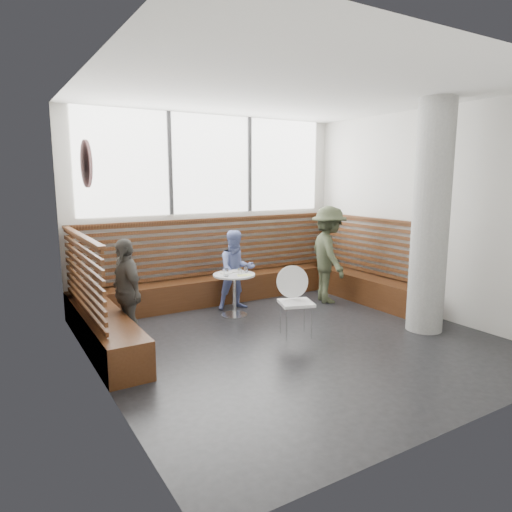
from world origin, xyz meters
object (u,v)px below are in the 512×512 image
child_left (126,292)px  cafe_table (234,286)px  cafe_chair (293,295)px  child_back (236,270)px  adult_man (328,254)px  concrete_column (431,218)px

child_left → cafe_table: bearing=96.5°
cafe_chair → child_back: (-0.06, 1.50, 0.10)m
cafe_chair → child_back: 1.51m
adult_man → child_back: adult_man is taller
cafe_chair → child_left: size_ratio=0.68×
concrete_column → adult_man: bearing=96.4°
child_back → child_left: bearing=-152.7°
cafe_table → cafe_chair: size_ratio=0.71×
concrete_column → cafe_chair: (-1.73, 0.81, -1.04)m
cafe_table → adult_man: adult_man is taller
child_left → concrete_column: bearing=62.0°
concrete_column → cafe_chair: size_ratio=3.37×
cafe_chair → child_left: 2.22m
child_back → concrete_column: bearing=-43.7°
concrete_column → cafe_table: size_ratio=4.75×
cafe_table → child_back: 0.43m
adult_man → child_back: size_ratio=1.28×
cafe_chair → cafe_table: bearing=122.6°
cafe_table → concrete_column: bearing=-44.5°
concrete_column → child_back: bearing=127.8°
child_back → child_left: (-1.99, -0.68, 0.04)m
cafe_table → adult_man: size_ratio=0.40×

